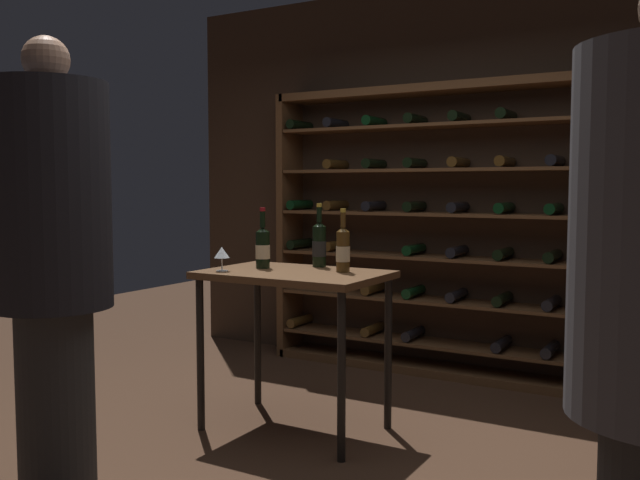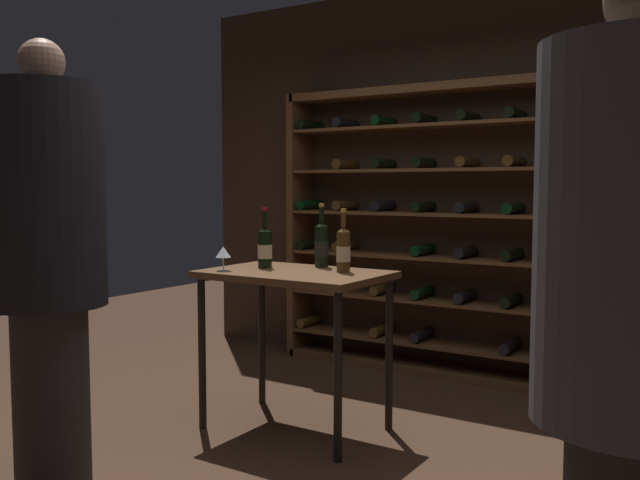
# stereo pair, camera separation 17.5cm
# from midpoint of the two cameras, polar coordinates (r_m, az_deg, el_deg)

# --- Properties ---
(ground_plane) EXTENTS (10.09, 10.09, 0.00)m
(ground_plane) POSITION_cam_midpoint_polar(r_m,az_deg,el_deg) (3.80, 1.19, -17.30)
(ground_plane) COLOR #472D1E
(back_wall) EXTENTS (4.70, 0.10, 2.93)m
(back_wall) POSITION_cam_midpoint_polar(r_m,az_deg,el_deg) (5.38, 12.78, 4.96)
(back_wall) COLOR #3D2B1E
(back_wall) RESTS_ON ground
(wine_rack) EXTENTS (2.97, 0.32, 2.14)m
(wine_rack) POSITION_cam_midpoint_polar(r_m,az_deg,el_deg) (5.16, 12.93, 0.65)
(wine_rack) COLOR brown
(wine_rack) RESTS_ON ground
(tasting_table) EXTENTS (1.02, 0.67, 0.92)m
(tasting_table) POSITION_cam_midpoint_polar(r_m,az_deg,el_deg) (3.99, -0.81, -4.17)
(tasting_table) COLOR brown
(tasting_table) RESTS_ON ground
(person_guest_blue_shirt) EXTENTS (0.49, 0.49, 1.94)m
(person_guest_blue_shirt) POSITION_cam_midpoint_polar(r_m,az_deg,el_deg) (1.88, 27.08, -6.48)
(person_guest_blue_shirt) COLOR #262626
(person_guest_blue_shirt) RESTS_ON ground
(person_guest_plum_blouse) EXTENTS (0.50, 0.51, 2.03)m
(person_guest_plum_blouse) POSITION_cam_midpoint_polar(r_m,az_deg,el_deg) (3.22, -19.97, -0.85)
(person_guest_plum_blouse) COLOR #2D2D2D
(person_guest_plum_blouse) RESTS_ON ground
(wine_bottle_amber_reserve) EXTENTS (0.08, 0.08, 0.36)m
(wine_bottle_amber_reserve) POSITION_cam_midpoint_polar(r_m,az_deg,el_deg) (3.93, 3.20, -0.77)
(wine_bottle_amber_reserve) COLOR #4C3314
(wine_bottle_amber_reserve) RESTS_ON tasting_table
(wine_bottle_black_capsule) EXTENTS (0.09, 0.09, 0.36)m
(wine_bottle_black_capsule) POSITION_cam_midpoint_polar(r_m,az_deg,el_deg) (4.13, -3.32, -0.57)
(wine_bottle_black_capsule) COLOR black
(wine_bottle_black_capsule) RESTS_ON tasting_table
(wine_bottle_red_label) EXTENTS (0.08, 0.08, 0.38)m
(wine_bottle_red_label) POSITION_cam_midpoint_polar(r_m,az_deg,el_deg) (4.18, 1.33, -0.34)
(wine_bottle_red_label) COLOR black
(wine_bottle_red_label) RESTS_ON tasting_table
(wine_glass_stemmed_left) EXTENTS (0.09, 0.09, 0.14)m
(wine_glass_stemmed_left) POSITION_cam_midpoint_polar(r_m,az_deg,el_deg) (4.01, -6.69, -1.07)
(wine_glass_stemmed_left) COLOR silver
(wine_glass_stemmed_left) RESTS_ON tasting_table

